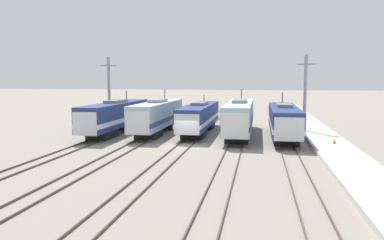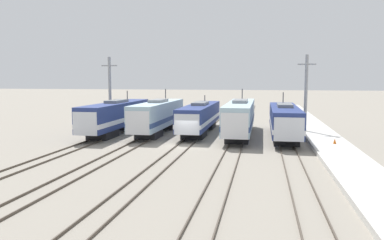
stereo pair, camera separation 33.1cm
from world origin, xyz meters
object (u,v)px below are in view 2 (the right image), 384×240
(locomotive_center_left, at_px, (157,116))
(catenary_tower_left, at_px, (110,92))
(traffic_cone, at_px, (335,141))
(catenary_tower_right, at_px, (306,94))
(locomotive_center, at_px, (200,117))
(locomotive_far_left, at_px, (115,116))
(locomotive_center_right, at_px, (240,118))
(locomotive_far_right, at_px, (284,121))

(locomotive_center_left, bearing_deg, catenary_tower_left, 158.17)
(locomotive_center_left, relative_size, traffic_cone, 30.95)
(catenary_tower_right, relative_size, traffic_cone, 18.44)
(locomotive_center, distance_m, catenary_tower_right, 13.55)
(locomotive_far_left, xyz_separation_m, catenary_tower_right, (23.44, 4.18, 2.87))
(locomotive_center_right, bearing_deg, locomotive_far_right, -10.76)
(locomotive_center_left, xyz_separation_m, catenary_tower_left, (-7.59, 3.04, 2.85))
(locomotive_center_left, distance_m, traffic_cone, 21.21)
(locomotive_center_left, relative_size, locomotive_far_right, 0.99)
(locomotive_center_right, height_order, catenary_tower_left, catenary_tower_left)
(locomotive_far_left, distance_m, locomotive_center_right, 15.54)
(locomotive_center, bearing_deg, catenary_tower_left, 172.07)
(locomotive_center_left, height_order, traffic_cone, locomotive_center_left)
(catenary_tower_left, bearing_deg, locomotive_center, -7.93)
(locomotive_center, xyz_separation_m, locomotive_far_right, (10.35, -2.55, 0.04))
(catenary_tower_right, height_order, traffic_cone, catenary_tower_right)
(locomotive_center, bearing_deg, locomotive_far_right, -13.84)
(locomotive_far_right, bearing_deg, catenary_tower_right, 57.64)
(catenary_tower_left, bearing_deg, traffic_cone, -18.56)
(locomotive_far_right, distance_m, catenary_tower_right, 5.93)
(locomotive_center, height_order, traffic_cone, locomotive_center)
(locomotive_far_left, xyz_separation_m, traffic_cone, (25.37, -5.15, -1.51))
(locomotive_center_right, xyz_separation_m, catenary_tower_right, (7.92, 3.34, 2.80))
(catenary_tower_right, bearing_deg, locomotive_center, -172.27)
(locomotive_far_right, height_order, traffic_cone, locomotive_far_right)
(locomotive_center_left, height_order, catenary_tower_left, catenary_tower_left)
(traffic_cone, bearing_deg, locomotive_center, 153.31)
(locomotive_center_left, xyz_separation_m, locomotive_center, (5.17, 1.26, -0.17))
(locomotive_far_left, distance_m, traffic_cone, 25.93)
(locomotive_far_right, bearing_deg, locomotive_far_left, 179.59)
(locomotive_far_right, relative_size, catenary_tower_right, 1.70)
(locomotive_center_right, distance_m, traffic_cone, 11.64)
(locomotive_center, height_order, catenary_tower_left, catenary_tower_left)
(traffic_cone, bearing_deg, catenary_tower_right, 101.72)
(locomotive_center_right, relative_size, locomotive_far_right, 1.09)
(catenary_tower_left, distance_m, catenary_tower_right, 25.86)
(catenary_tower_right, bearing_deg, locomotive_far_right, -122.36)
(traffic_cone, bearing_deg, locomotive_far_left, 168.53)
(locomotive_far_right, xyz_separation_m, traffic_cone, (4.68, -5.00, -1.40))
(locomotive_far_left, xyz_separation_m, locomotive_center_right, (15.52, 0.84, 0.07))
(traffic_cone, bearing_deg, locomotive_center_left, 162.71)
(locomotive_center_right, height_order, catenary_tower_right, catenary_tower_right)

